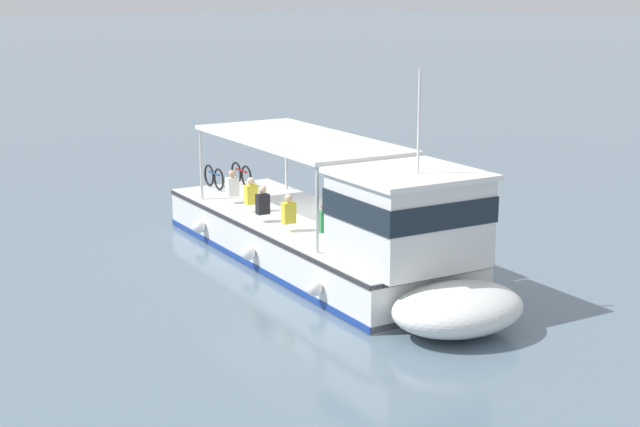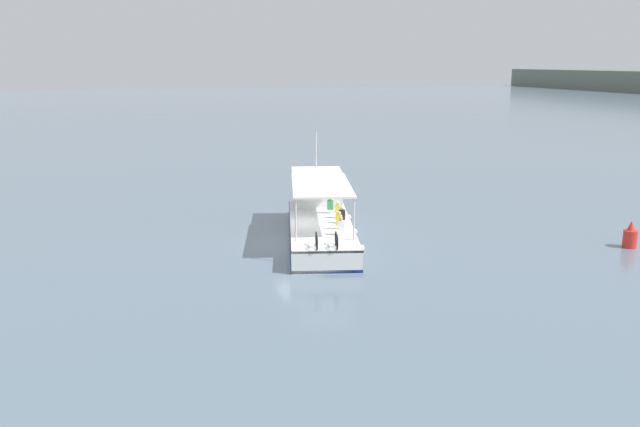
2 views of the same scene
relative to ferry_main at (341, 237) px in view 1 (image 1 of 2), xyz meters
name	(u,v)px [view 1 (image 1 of 2)]	position (x,y,z in m)	size (l,w,h in m)	color
ground_plane	(337,253)	(1.64, -1.48, -1.02)	(400.00, 400.00, 0.00)	slate
ferry_main	(341,237)	(0.00, 0.00, 0.00)	(13.07, 5.89, 5.32)	white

